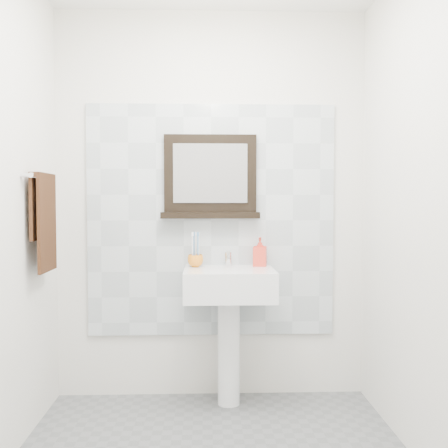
# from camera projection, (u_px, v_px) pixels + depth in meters

# --- Properties ---
(back_wall) EXTENTS (2.00, 0.01, 2.50)m
(back_wall) POSITION_uv_depth(u_px,v_px,m) (211.00, 205.00, 3.41)
(back_wall) COLOR silver
(back_wall) RESTS_ON ground
(front_wall) EXTENTS (2.00, 0.01, 2.50)m
(front_wall) POSITION_uv_depth(u_px,v_px,m) (222.00, 212.00, 1.22)
(front_wall) COLOR silver
(front_wall) RESTS_ON ground
(right_wall) EXTENTS (0.01, 2.20, 2.50)m
(right_wall) POSITION_uv_depth(u_px,v_px,m) (436.00, 207.00, 2.35)
(right_wall) COLOR silver
(right_wall) RESTS_ON ground
(splashback) EXTENTS (1.60, 0.02, 1.50)m
(splashback) POSITION_uv_depth(u_px,v_px,m) (211.00, 220.00, 3.41)
(splashback) COLOR silver
(splashback) RESTS_ON back_wall
(pedestal_sink) EXTENTS (0.55, 0.44, 0.96)m
(pedestal_sink) POSITION_uv_depth(u_px,v_px,m) (229.00, 299.00, 3.22)
(pedestal_sink) COLOR white
(pedestal_sink) RESTS_ON ground
(toothbrush_cup) EXTENTS (0.11, 0.11, 0.08)m
(toothbrush_cup) POSITION_uv_depth(u_px,v_px,m) (195.00, 261.00, 3.30)
(toothbrush_cup) COLOR orange
(toothbrush_cup) RESTS_ON pedestal_sink
(toothbrushes) EXTENTS (0.05, 0.04, 0.21)m
(toothbrushes) POSITION_uv_depth(u_px,v_px,m) (196.00, 247.00, 3.30)
(toothbrushes) COLOR white
(toothbrushes) RESTS_ON toothbrush_cup
(soap_dispenser) EXTENTS (0.10, 0.10, 0.18)m
(soap_dispenser) POSITION_uv_depth(u_px,v_px,m) (260.00, 252.00, 3.35)
(soap_dispenser) COLOR red
(soap_dispenser) RESTS_ON pedestal_sink
(framed_mirror) EXTENTS (0.63, 0.11, 0.54)m
(framed_mirror) POSITION_uv_depth(u_px,v_px,m) (210.00, 179.00, 3.37)
(framed_mirror) COLOR black
(framed_mirror) RESTS_ON back_wall
(towel_bar) EXTENTS (0.07, 0.40, 0.03)m
(towel_bar) POSITION_uv_depth(u_px,v_px,m) (42.00, 177.00, 2.92)
(towel_bar) COLOR silver
(towel_bar) RESTS_ON left_wall
(hand_towel) EXTENTS (0.06, 0.30, 0.55)m
(hand_towel) POSITION_uv_depth(u_px,v_px,m) (44.00, 214.00, 2.92)
(hand_towel) COLOR black
(hand_towel) RESTS_ON towel_bar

